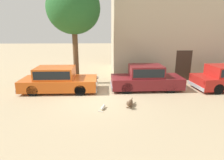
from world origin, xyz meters
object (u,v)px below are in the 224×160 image
stray_dog_spotted (130,103)px  parked_sedan_nearest (58,79)px  acacia_tree_left (73,9)px  stray_cat (103,107)px  parked_sedan_second (146,78)px

stray_dog_spotted → parked_sedan_nearest: bearing=-103.9°
acacia_tree_left → stray_cat: bearing=-67.4°
parked_sedan_second → stray_dog_spotted: parked_sedan_second is taller
parked_sedan_nearest → stray_cat: (2.61, -2.66, -0.64)m
stray_cat → acacia_tree_left: acacia_tree_left is taller
stray_cat → acacia_tree_left: (-1.78, 4.26, 4.61)m
stray_dog_spotted → acacia_tree_left: 6.76m
acacia_tree_left → parked_sedan_nearest: bearing=-117.6°
parked_sedan_second → acacia_tree_left: size_ratio=0.69×
stray_dog_spotted → stray_cat: (-1.26, -0.26, -0.09)m
parked_sedan_second → stray_cat: parked_sedan_second is taller
stray_dog_spotted → stray_cat: stray_dog_spotted is taller
parked_sedan_second → stray_cat: (-2.54, -2.86, -0.64)m
stray_dog_spotted → acacia_tree_left: bearing=-124.9°
parked_sedan_nearest → parked_sedan_second: (5.15, 0.20, 0.00)m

